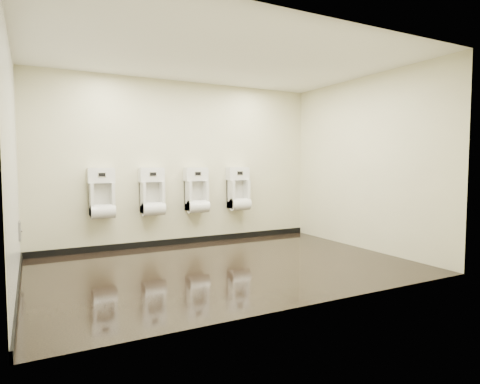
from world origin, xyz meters
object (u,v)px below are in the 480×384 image
at_px(urinal_2, 197,194).
at_px(urinal_3, 239,192).
at_px(access_panel, 20,231).
at_px(urinal_1, 152,195).
at_px(urinal_0, 102,197).

height_order(urinal_2, urinal_3, same).
height_order(access_panel, urinal_3, urinal_3).
bearing_deg(urinal_3, urinal_1, 180.00).
xyz_separation_m(access_panel, urinal_1, (1.91, 0.41, 0.38)).
relative_size(access_panel, urinal_0, 0.33).
xyz_separation_m(urinal_0, urinal_1, (0.79, 0.00, 0.00)).
relative_size(urinal_0, urinal_1, 1.00).
xyz_separation_m(urinal_0, urinal_3, (2.39, 0.00, 0.00)).
bearing_deg(urinal_1, urinal_3, 0.00).
bearing_deg(access_panel, urinal_2, 8.74).
bearing_deg(urinal_2, urinal_3, 0.00).
xyz_separation_m(access_panel, urinal_2, (2.69, 0.41, 0.38)).
distance_m(access_panel, urinal_2, 2.75).
relative_size(urinal_0, urinal_3, 1.00).
bearing_deg(urinal_3, access_panel, -173.27).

